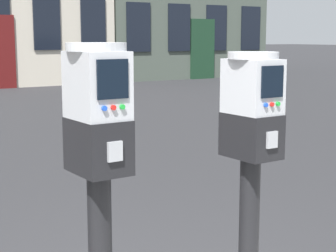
# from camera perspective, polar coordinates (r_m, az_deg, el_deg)

# --- Properties ---
(parking_meter_near_kerb) EXTENTS (0.22, 0.26, 1.33)m
(parking_meter_near_kerb) POSITION_cam_1_polar(r_m,az_deg,el_deg) (2.05, -7.13, -3.12)
(parking_meter_near_kerb) COLOR black
(parking_meter_near_kerb) RESTS_ON sidewalk_slab
(parking_meter_twin_adjacent) EXTENTS (0.22, 0.26, 1.28)m
(parking_meter_twin_adjacent) POSITION_cam_1_polar(r_m,az_deg,el_deg) (2.45, 8.51, -1.84)
(parking_meter_twin_adjacent) COLOR black
(parking_meter_twin_adjacent) RESTS_ON sidewalk_slab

